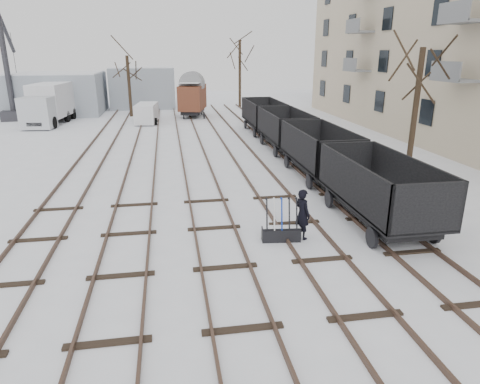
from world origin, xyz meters
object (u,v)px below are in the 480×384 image
object	(u,v)px
worker	(302,214)
freight_wagon_a	(378,199)
lorry	(49,104)
box_van_wagon	(192,97)
crane	(11,91)
ground_frame	(281,233)
panel_van	(147,113)

from	to	relation	value
worker	freight_wagon_a	bearing A→B (deg)	-101.18
lorry	box_van_wagon	bearing A→B (deg)	16.02
box_van_wagon	crane	distance (m)	16.61
freight_wagon_a	crane	distance (m)	36.55
ground_frame	worker	distance (m)	0.96
box_van_wagon	freight_wagon_a	bearing A→B (deg)	-66.57
ground_frame	freight_wagon_a	world-z (taller)	freight_wagon_a
freight_wagon_a	box_van_wagon	xyz separation A→B (m)	(-4.96, 28.66, 1.01)
worker	panel_van	world-z (taller)	worker
ground_frame	crane	xyz separation A→B (m)	(-17.66, 30.40, 2.37)
ground_frame	lorry	size ratio (longest dim) A/B	0.19
worker	freight_wagon_a	distance (m)	3.23
worker	box_van_wagon	bearing A→B (deg)	-22.11
ground_frame	panel_van	world-z (taller)	panel_van
freight_wagon_a	panel_van	distance (m)	27.06
panel_van	lorry	bearing A→B (deg)	179.82
ground_frame	worker	xyz separation A→B (m)	(0.75, 0.10, 0.59)
worker	panel_van	distance (m)	26.95
freight_wagon_a	crane	world-z (taller)	crane
worker	crane	world-z (taller)	crane
box_van_wagon	panel_van	distance (m)	5.48
worker	box_van_wagon	xyz separation A→B (m)	(-1.84, 29.47, 1.08)
worker	lorry	distance (m)	30.80
freight_wagon_a	panel_van	size ratio (longest dim) A/B	1.49
worker	ground_frame	bearing A→B (deg)	71.92
ground_frame	box_van_wagon	xyz separation A→B (m)	(-1.09, 29.57, 1.67)
panel_van	crane	world-z (taller)	crane
lorry	panel_van	xyz separation A→B (m)	(8.37, -0.91, -0.88)
freight_wagon_a	worker	bearing A→B (deg)	-165.50
box_van_wagon	crane	size ratio (longest dim) A/B	0.48
ground_frame	lorry	bearing A→B (deg)	123.01
box_van_wagon	panel_van	bearing A→B (deg)	-129.48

